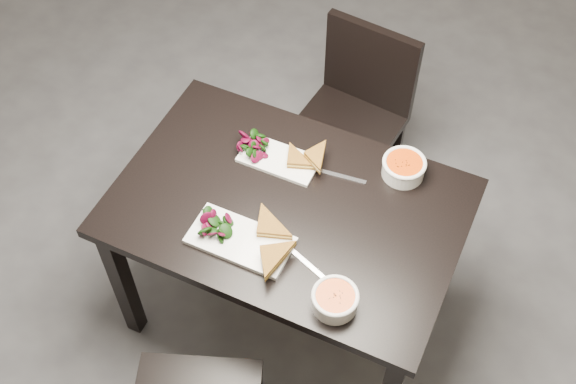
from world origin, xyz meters
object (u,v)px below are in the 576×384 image
object	(u,v)px
table	(288,221)
plate_near	(240,240)
soup_bowl_far	(404,167)
soup_bowl_near	(335,299)
chair_far	(356,109)
plate_far	(279,160)

from	to	relation	value
table	plate_near	world-z (taller)	plate_near
plate_near	soup_bowl_far	distance (m)	0.64
table	soup_bowl_near	xyz separation A→B (m)	(0.30, -0.29, 0.14)
table	soup_bowl_near	size ratio (longest dim) A/B	8.06
table	soup_bowl_far	distance (m)	0.45
soup_bowl_far	table	bearing A→B (deg)	-136.67
chair_far	soup_bowl_near	xyz separation A→B (m)	(0.33, -1.06, 0.30)
soup_bowl_far	plate_near	bearing A→B (deg)	-127.86
plate_far	plate_near	bearing A→B (deg)	-84.70
plate_near	plate_far	bearing A→B (deg)	95.30
soup_bowl_near	plate_far	distance (m)	0.61
table	soup_bowl_near	world-z (taller)	soup_bowl_near
table	soup_bowl_far	xyz separation A→B (m)	(0.31, 0.29, 0.14)
chair_far	plate_near	size ratio (longest dim) A/B	2.48
soup_bowl_near	soup_bowl_far	bearing A→B (deg)	88.44
plate_far	soup_bowl_far	bearing A→B (deg)	17.26
table	soup_bowl_near	bearing A→B (deg)	-44.63
chair_far	plate_near	world-z (taller)	chair_far
soup_bowl_near	chair_far	bearing A→B (deg)	107.32
table	plate_far	xyz separation A→B (m)	(-0.11, 0.16, 0.11)
chair_far	soup_bowl_far	world-z (taller)	chair_far
soup_bowl_far	plate_far	bearing A→B (deg)	-162.74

